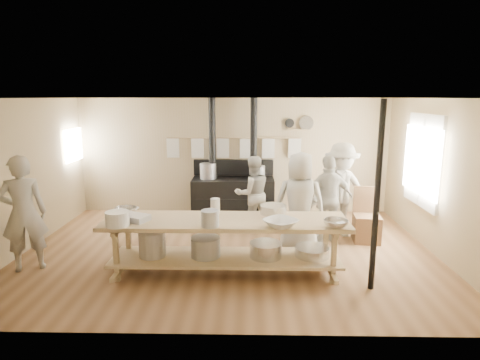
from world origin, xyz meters
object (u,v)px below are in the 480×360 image
object	(u,v)px
cook_by_window	(341,190)
cook_far_left	(24,213)
stove	(233,193)
chair	(366,226)
roasting_pan	(134,218)
cook_left	(253,194)
cook_right	(328,199)
cook_center	(300,203)
prep_table	(225,241)

from	to	relation	value
cook_by_window	cook_far_left	bearing A→B (deg)	-165.93
stove	chair	size ratio (longest dim) A/B	2.61
chair	roasting_pan	bearing A→B (deg)	-152.33
cook_left	chair	size ratio (longest dim) A/B	1.50
cook_left	roasting_pan	xyz separation A→B (m)	(-1.74, -2.14, 0.15)
cook_by_window	roasting_pan	world-z (taller)	cook_by_window
cook_by_window	chair	world-z (taller)	cook_by_window
cook_right	cook_by_window	xyz separation A→B (m)	(0.29, 0.32, 0.10)
cook_far_left	cook_left	distance (m)	3.99
cook_left	cook_by_window	distance (m)	1.70
stove	cook_center	distance (m)	2.48
cook_center	cook_right	distance (m)	0.80
cook_far_left	cook_by_window	distance (m)	5.40
cook_right	cook_far_left	bearing A→B (deg)	2.37
cook_left	cook_by_window	world-z (taller)	cook_by_window
chair	roasting_pan	world-z (taller)	chair
cook_by_window	chair	distance (m)	0.80
cook_left	cook_center	distance (m)	1.41
cook_left	cook_right	world-z (taller)	cook_right
cook_center	roasting_pan	size ratio (longest dim) A/B	4.27
cook_right	chair	size ratio (longest dim) A/B	1.61
cook_far_left	chair	bearing A→B (deg)	168.84
cook_right	chair	world-z (taller)	cook_right
stove	cook_far_left	size ratio (longest dim) A/B	1.45
cook_center	chair	xyz separation A→B (m)	(1.31, 0.56, -0.57)
prep_table	roasting_pan	world-z (taller)	roasting_pan
cook_far_left	cook_right	size ratio (longest dim) A/B	1.12
cook_left	cook_far_left	bearing A→B (deg)	11.19
stove	cook_right	xyz separation A→B (m)	(1.80, -1.60, 0.28)
cook_far_left	cook_by_window	bearing A→B (deg)	173.03
cook_center	cook_right	xyz separation A→B (m)	(0.59, 0.54, -0.07)
cook_far_left	roasting_pan	world-z (taller)	cook_far_left
stove	cook_far_left	distance (m)	4.24
stove	cook_far_left	bearing A→B (deg)	-136.22
cook_far_left	chair	size ratio (longest dim) A/B	1.80
cook_center	cook_right	bearing A→B (deg)	-132.58
prep_table	chair	world-z (taller)	chair
cook_right	roasting_pan	world-z (taller)	cook_right
cook_right	roasting_pan	size ratio (longest dim) A/B	3.93
cook_far_left	chair	world-z (taller)	cook_far_left
prep_table	chair	distance (m)	2.92
stove	prep_table	size ratio (longest dim) A/B	0.72
cook_by_window	roasting_pan	distance (m)	3.87
cook_far_left	cook_by_window	xyz separation A→B (m)	(5.14, 1.65, 0.00)
stove	cook_left	xyz separation A→B (m)	(0.43, -0.97, 0.23)
cook_center	cook_by_window	distance (m)	1.23
cook_center	cook_far_left	bearing A→B (deg)	15.64
prep_table	cook_left	bearing A→B (deg)	78.13
cook_center	cook_left	bearing A→B (deg)	-50.94
cook_by_window	cook_center	bearing A→B (deg)	-139.49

